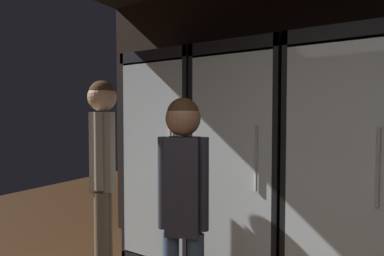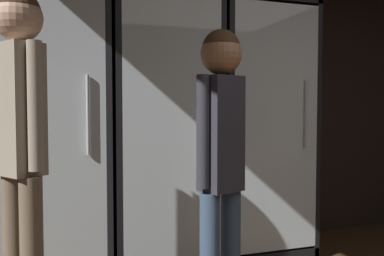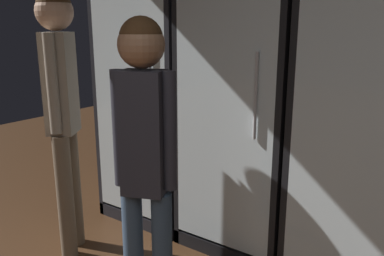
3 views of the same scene
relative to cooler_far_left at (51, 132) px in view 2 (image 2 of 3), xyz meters
name	(u,v)px [view 2 (image 2 of 3)]	position (x,y,z in m)	size (l,w,h in m)	color
wall_back	(274,85)	(1.94, 0.32, 0.39)	(6.00, 0.06, 2.80)	black
cooler_far_left	(51,132)	(0.00, 0.00, 0.00)	(0.77, 0.65, 2.07)	black
cooler_left	(161,131)	(0.79, 0.00, -0.01)	(0.77, 0.65, 2.07)	black
cooler_center	(255,129)	(1.58, 0.00, -0.01)	(0.77, 0.65, 2.07)	black
shopper_near	(221,148)	(0.83, -1.10, -0.04)	(0.29, 0.21, 1.56)	#384C66
shopper_far	(20,124)	(-0.12, -0.84, 0.08)	(0.26, 0.29, 1.74)	#72604C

